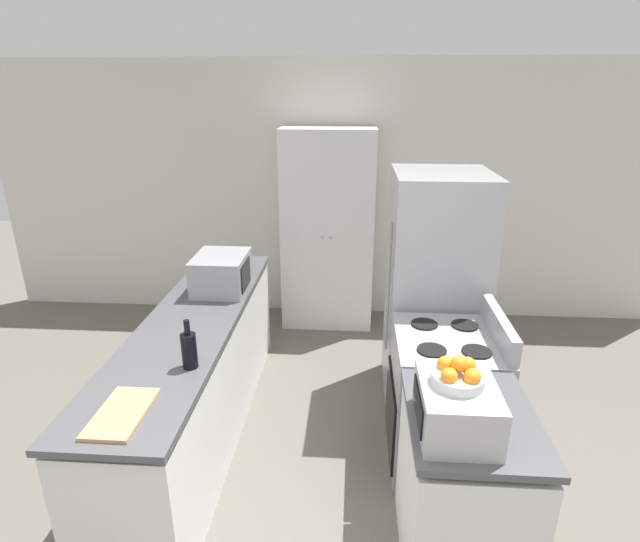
{
  "coord_description": "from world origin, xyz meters",
  "views": [
    {
      "loc": [
        0.24,
        -1.51,
        2.34
      ],
      "look_at": [
        0.0,
        1.94,
        1.05
      ],
      "focal_mm": 28.0,
      "sensor_mm": 36.0,
      "label": 1
    }
  ],
  "objects_px": {
    "stove": "(443,399)",
    "refrigerator": "(434,290)",
    "toaster_oven": "(456,407)",
    "microwave": "(222,273)",
    "pantry_cabinet": "(328,230)",
    "fruit_bowl": "(458,375)",
    "wine_bottle": "(189,350)"
  },
  "relations": [
    {
      "from": "stove",
      "to": "refrigerator",
      "type": "bearing_deg",
      "value": 88.46
    },
    {
      "from": "stove",
      "to": "toaster_oven",
      "type": "bearing_deg",
      "value": -98.33
    },
    {
      "from": "refrigerator",
      "to": "toaster_oven",
      "type": "relative_size",
      "value": 4.12
    },
    {
      "from": "microwave",
      "to": "fruit_bowl",
      "type": "relative_size",
      "value": 2.01
    },
    {
      "from": "refrigerator",
      "to": "microwave",
      "type": "relative_size",
      "value": 3.88
    },
    {
      "from": "pantry_cabinet",
      "to": "microwave",
      "type": "height_order",
      "value": "pantry_cabinet"
    },
    {
      "from": "pantry_cabinet",
      "to": "fruit_bowl",
      "type": "bearing_deg",
      "value": -76.0
    },
    {
      "from": "refrigerator",
      "to": "microwave",
      "type": "xyz_separation_m",
      "value": [
        -1.6,
        -0.11,
        0.14
      ]
    },
    {
      "from": "wine_bottle",
      "to": "fruit_bowl",
      "type": "bearing_deg",
      "value": -17.73
    },
    {
      "from": "stove",
      "to": "fruit_bowl",
      "type": "bearing_deg",
      "value": -98.78
    },
    {
      "from": "toaster_oven",
      "to": "wine_bottle",
      "type": "bearing_deg",
      "value": 162.1
    },
    {
      "from": "fruit_bowl",
      "to": "wine_bottle",
      "type": "bearing_deg",
      "value": 162.27
    },
    {
      "from": "refrigerator",
      "to": "wine_bottle",
      "type": "xyz_separation_m",
      "value": [
        -1.49,
        -1.21,
        0.11
      ]
    },
    {
      "from": "microwave",
      "to": "fruit_bowl",
      "type": "xyz_separation_m",
      "value": [
        1.44,
        -1.53,
        0.14
      ]
    },
    {
      "from": "pantry_cabinet",
      "to": "fruit_bowl",
      "type": "height_order",
      "value": "pantry_cabinet"
    },
    {
      "from": "wine_bottle",
      "to": "fruit_bowl",
      "type": "relative_size",
      "value": 1.23
    },
    {
      "from": "pantry_cabinet",
      "to": "toaster_oven",
      "type": "xyz_separation_m",
      "value": [
        0.73,
        -2.9,
        0.02
      ]
    },
    {
      "from": "fruit_bowl",
      "to": "microwave",
      "type": "bearing_deg",
      "value": 133.28
    },
    {
      "from": "stove",
      "to": "refrigerator",
      "type": "relative_size",
      "value": 0.59
    },
    {
      "from": "toaster_oven",
      "to": "microwave",
      "type": "bearing_deg",
      "value": 133.28
    },
    {
      "from": "pantry_cabinet",
      "to": "stove",
      "type": "distance_m",
      "value": 2.26
    },
    {
      "from": "microwave",
      "to": "wine_bottle",
      "type": "bearing_deg",
      "value": -84.53
    },
    {
      "from": "refrigerator",
      "to": "stove",
      "type": "bearing_deg",
      "value": -91.54
    },
    {
      "from": "toaster_oven",
      "to": "refrigerator",
      "type": "bearing_deg",
      "value": 84.85
    },
    {
      "from": "stove",
      "to": "refrigerator",
      "type": "height_order",
      "value": "refrigerator"
    },
    {
      "from": "pantry_cabinet",
      "to": "refrigerator",
      "type": "bearing_deg",
      "value": -55.07
    },
    {
      "from": "pantry_cabinet",
      "to": "fruit_bowl",
      "type": "xyz_separation_m",
      "value": [
        0.72,
        -2.89,
        0.18
      ]
    },
    {
      "from": "wine_bottle",
      "to": "refrigerator",
      "type": "bearing_deg",
      "value": 39.1
    },
    {
      "from": "stove",
      "to": "fruit_bowl",
      "type": "xyz_separation_m",
      "value": [
        -0.13,
        -0.86,
        0.72
      ]
    },
    {
      "from": "pantry_cabinet",
      "to": "toaster_oven",
      "type": "height_order",
      "value": "pantry_cabinet"
    },
    {
      "from": "pantry_cabinet",
      "to": "toaster_oven",
      "type": "distance_m",
      "value": 2.99
    },
    {
      "from": "wine_bottle",
      "to": "toaster_oven",
      "type": "distance_m",
      "value": 1.41
    }
  ]
}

